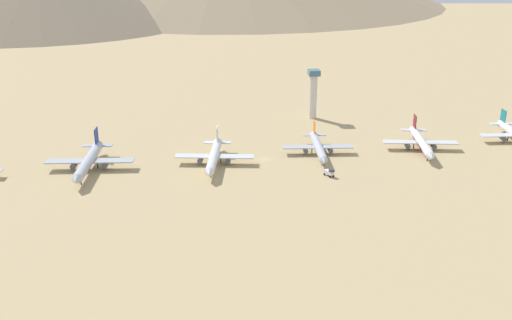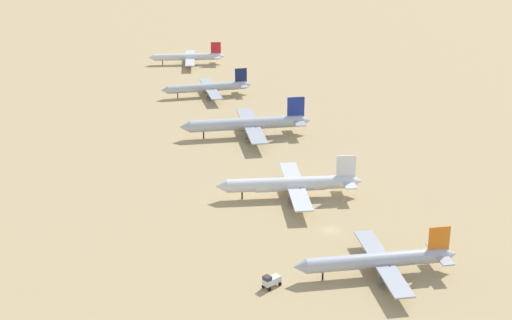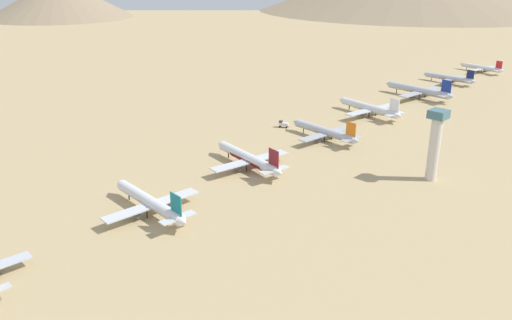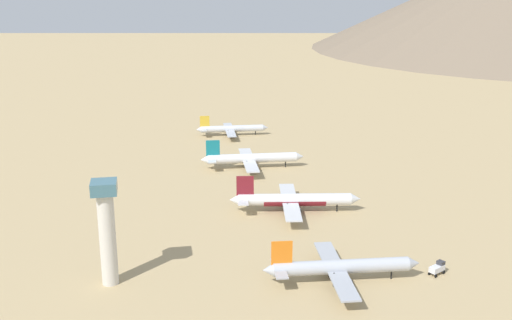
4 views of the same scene
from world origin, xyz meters
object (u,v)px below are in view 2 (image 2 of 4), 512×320
parked_jet_4 (379,261)px  service_truck (271,280)px  parked_jet_2 (248,124)px  parked_jet_1 (208,87)px  parked_jet_3 (291,184)px  parked_jet_0 (188,57)px

parked_jet_4 → service_truck: parked_jet_4 is taller
parked_jet_2 → service_truck: (21.29, 117.89, -3.21)m
parked_jet_1 → parked_jet_3: size_ratio=0.86×
parked_jet_1 → parked_jet_2: size_ratio=0.80×
parked_jet_0 → parked_jet_4: 237.56m
service_truck → parked_jet_4: bearing=178.5°
parked_jet_0 → service_truck: parked_jet_0 is taller
parked_jet_2 → parked_jet_1: bearing=-84.5°
parked_jet_3 → service_truck: parked_jet_3 is taller
parked_jet_0 → parked_jet_1: parked_jet_1 is taller
parked_jet_0 → parked_jet_3: 181.03m
parked_jet_1 → parked_jet_4: (-14.93, 177.17, 0.34)m
service_truck → parked_jet_0: bearing=-93.8°
parked_jet_4 → service_truck: size_ratio=8.26×
parked_jet_3 → service_truck: bearing=68.6°
parked_jet_0 → parked_jet_1: size_ratio=0.95×
parked_jet_2 → parked_jet_4: size_ratio=1.16×
parked_jet_0 → parked_jet_1: 59.93m
parked_jet_0 → parked_jet_1: bearing=89.9°
parked_jet_1 → parked_jet_3: bearing=92.8°
parked_jet_3 → parked_jet_4: 56.87m
parked_jet_0 → parked_jet_3: (-5.88, 180.93, 0.81)m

